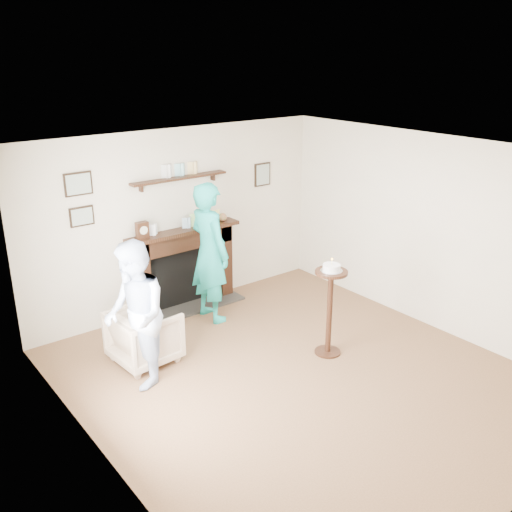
{
  "coord_description": "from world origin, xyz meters",
  "views": [
    {
      "loc": [
        -3.76,
        -4.07,
        3.48
      ],
      "look_at": [
        0.1,
        0.9,
        1.17
      ],
      "focal_mm": 40.0,
      "sensor_mm": 36.0,
      "label": 1
    }
  ],
  "objects_px": {
    "man": "(141,381)",
    "armchair": "(146,360)",
    "woman": "(212,317)",
    "pedestal_table": "(330,296)"
  },
  "relations": [
    {
      "from": "armchair",
      "to": "woman",
      "type": "relative_size",
      "value": 0.38
    },
    {
      "from": "man",
      "to": "woman",
      "type": "xyz_separation_m",
      "value": [
        1.51,
        0.86,
        0.0
      ]
    },
    {
      "from": "pedestal_table",
      "to": "woman",
      "type": "bearing_deg",
      "value": 108.88
    },
    {
      "from": "man",
      "to": "pedestal_table",
      "type": "relative_size",
      "value": 1.33
    },
    {
      "from": "man",
      "to": "armchair",
      "type": "bearing_deg",
      "value": 159.45
    },
    {
      "from": "man",
      "to": "woman",
      "type": "height_order",
      "value": "woman"
    },
    {
      "from": "woman",
      "to": "pedestal_table",
      "type": "height_order",
      "value": "pedestal_table"
    },
    {
      "from": "pedestal_table",
      "to": "man",
      "type": "bearing_deg",
      "value": 158.66
    },
    {
      "from": "man",
      "to": "pedestal_table",
      "type": "distance_m",
      "value": 2.36
    },
    {
      "from": "man",
      "to": "woman",
      "type": "bearing_deg",
      "value": 134.49
    }
  ]
}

